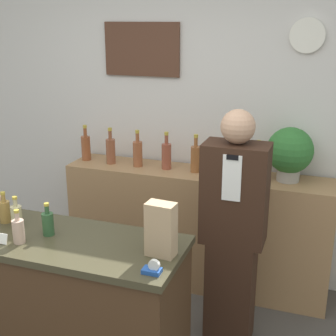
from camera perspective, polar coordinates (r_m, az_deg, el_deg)
The scene contains 19 objects.
back_wall at distance 3.80m, azimuth 2.99°, elevation 6.54°, with size 5.20×0.09×2.70m.
back_shelf at distance 3.81m, azimuth 3.38°, elevation -7.36°, with size 2.09×0.39×0.96m.
display_counter at distance 2.92m, azimuth -12.82°, elevation -16.53°, with size 1.45×0.56×0.94m.
shopkeeper at distance 3.04m, azimuth 7.93°, elevation -7.82°, with size 0.40×0.25×1.59m.
potted_plant at distance 3.48m, azimuth 14.64°, elevation 1.92°, with size 0.34×0.34×0.40m.
paper_bag at distance 2.38m, azimuth -0.86°, elevation -7.50°, with size 0.15×0.10×0.28m.
tape_dispenser at distance 2.27m, azimuth -1.89°, elevation -12.18°, with size 0.09×0.06×0.07m.
price_card_right at distance 2.70m, azimuth -19.81°, elevation -8.07°, with size 0.09×0.02×0.06m.
counter_bottle_2 at distance 2.94m, azimuth -19.29°, elevation -4.95°, with size 0.06×0.06×0.19m.
counter_bottle_3 at distance 2.84m, azimuth -17.98°, elevation -5.57°, with size 0.06×0.06×0.19m.
counter_bottle_4 at distance 2.65m, azimuth -17.77°, elevation -7.25°, with size 0.06×0.06×0.19m.
counter_bottle_5 at distance 2.70m, azimuth -14.43°, elevation -6.51°, with size 0.06×0.06×0.19m.
shelf_bottle_0 at distance 3.96m, azimuth -9.97°, elevation 2.54°, with size 0.08×0.08×0.30m.
shelf_bottle_1 at distance 3.84m, azimuth -7.00°, elevation 2.17°, with size 0.08×0.08×0.30m.
shelf_bottle_2 at distance 3.74m, azimuth -3.72°, elevation 1.86°, with size 0.08×0.08×0.30m.
shelf_bottle_3 at distance 3.67m, azimuth -0.19°, elevation 1.58°, with size 0.08×0.08×0.30m.
shelf_bottle_4 at distance 3.60m, azimuth 3.38°, elevation 1.22°, with size 0.08×0.08×0.30m.
shelf_bottle_5 at distance 3.54m, azimuth 7.07°, elevation 0.83°, with size 0.08×0.08×0.30m.
shelf_bottle_6 at distance 3.49m, azimuth 10.84°, elevation 0.36°, with size 0.08×0.08×0.30m.
Camera 1 is at (1.04, -1.58, 2.10)m, focal length 50.00 mm.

